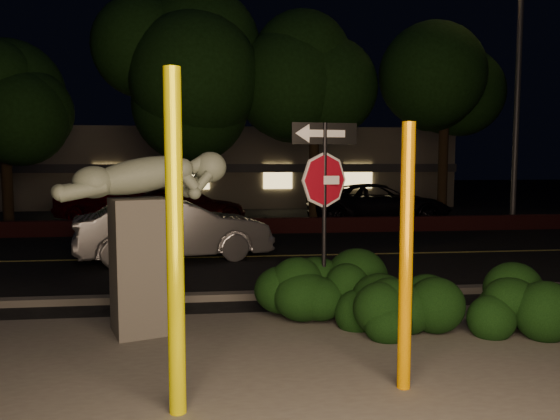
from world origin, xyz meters
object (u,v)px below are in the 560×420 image
Objects in this scene: sculpture at (142,222)px; streetlight at (512,62)px; yellow_pole_right at (406,259)px; parked_car_darkred at (187,207)px; parked_car_dark at (378,204)px; yellow_pole_left at (175,246)px; signpost at (324,181)px; silver_sedan at (174,229)px; parked_car_red at (118,202)px.

sculpture is 16.26m from streetlight.
parked_car_darkred is at bearing 101.43° from yellow_pole_right.
parked_car_dark reaches higher than parked_car_darkred.
yellow_pole_left is 3.55m from signpost.
yellow_pole_left is 17.65m from streetlight.
signpost reaches higher than sculpture.
parked_car_dark is at bearing -59.02° from silver_sedan.
sculpture is at bearing 103.91° from yellow_pole_left.
signpost reaches higher than silver_sedan.
yellow_pole_left is at bearing -131.62° from signpost.
yellow_pole_left reaches higher than silver_sedan.
silver_sedan is 7.31m from parked_car_darkred.
streetlight is 2.04× the size of parked_car_red.
yellow_pole_left is at bearing -172.60° from yellow_pole_right.
signpost is 0.55× the size of parked_car_dark.
yellow_pole_left reaches higher than sculpture.
parked_car_red is (-2.72, 13.63, -0.74)m from sculpture.
silver_sedan is (-2.97, 7.85, -0.64)m from yellow_pole_right.
yellow_pole_left is at bearing 160.96° from parked_car_darkred.
sculpture is at bearing -149.22° from parked_car_red.
sculpture is at bearing 167.35° from silver_sedan.
yellow_pole_left is 16.54m from parked_car_red.
signpost is at bearing 170.46° from parked_car_darkred.
sculpture is (-2.61, -0.36, -0.54)m from signpost.
yellow_pole_left is 1.16× the size of yellow_pole_right.
signpost is 14.36m from parked_car_red.
parked_car_red is 2.71m from parked_car_darkred.
parked_car_darkred is (-0.11, 12.91, -0.89)m from sculpture.
signpost reaches higher than parked_car_red.
signpost is 0.64× the size of silver_sedan.
parked_car_red is at bearing -178.61° from streetlight.
parked_car_red is at bearing 82.27° from sculpture.
parked_car_darkred is (-0.74, 15.45, -0.96)m from yellow_pole_left.
parked_car_red reaches higher than silver_sedan.
streetlight is (11.36, 10.82, 4.27)m from sculpture.
parked_car_darkred is at bearing -177.63° from streetlight.
sculpture is at bearing -123.71° from streetlight.
silver_sedan is at bearing 94.53° from yellow_pole_left.
parked_car_dark is (4.15, 14.67, -0.65)m from yellow_pole_right.
parked_car_red is 0.89× the size of parked_car_dark.
parked_car_dark is (-4.25, 1.60, -5.08)m from streetlight.
signpost is 12.92m from parked_car_darkred.
signpost is 14.14m from streetlight.
yellow_pole_right is at bearing -56.26° from sculpture.
signpost is at bearing -138.62° from parked_car_red.
sculpture is 0.26× the size of streetlight.
yellow_pole_right is 15.26m from parked_car_dark.
parked_car_red reaches higher than parked_car_dark.
yellow_pole_left is 2.35m from yellow_pole_right.
streetlight is 2.14× the size of parked_car_darkred.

